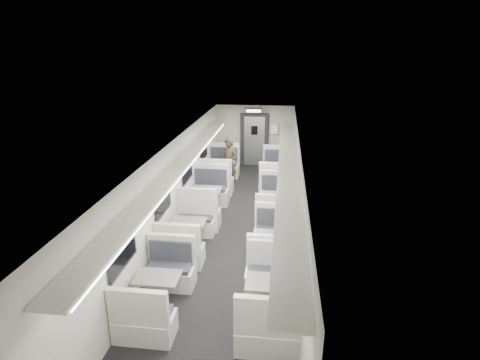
% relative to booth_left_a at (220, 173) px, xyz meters
% --- Properties ---
extents(room, '(3.24, 12.24, 2.64)m').
position_rel_booth_left_a_xyz_m(room, '(1.00, -3.64, 0.80)').
color(room, black).
rests_on(room, ground).
extents(booth_left_a, '(1.11, 2.26, 1.21)m').
position_rel_booth_left_a_xyz_m(booth_left_a, '(0.00, 0.00, 0.00)').
color(booth_left_a, '#B2B2A7').
rests_on(booth_left_a, room).
extents(booth_left_b, '(1.10, 2.22, 1.19)m').
position_rel_booth_left_a_xyz_m(booth_left_b, '(0.00, -2.53, -0.01)').
color(booth_left_b, '#B2B2A7').
rests_on(booth_left_b, room).
extents(booth_left_c, '(0.98, 1.98, 1.06)m').
position_rel_booth_left_a_xyz_m(booth_left_c, '(0.00, -4.39, -0.05)').
color(booth_left_c, '#B2B2A7').
rests_on(booth_left_c, room).
extents(booth_left_d, '(0.96, 1.94, 1.04)m').
position_rel_booth_left_a_xyz_m(booth_left_d, '(0.00, -6.62, -0.06)').
color(booth_left_d, '#B2B2A7').
rests_on(booth_left_d, room).
extents(booth_right_a, '(1.13, 2.30, 1.23)m').
position_rel_booth_left_a_xyz_m(booth_right_a, '(2.00, -0.20, 0.01)').
color(booth_right_a, '#B2B2A7').
rests_on(booth_right_a, room).
extents(booth_right_b, '(1.02, 2.06, 1.10)m').
position_rel_booth_left_a_xyz_m(booth_right_b, '(2.00, -2.58, -0.04)').
color(booth_right_b, '#B2B2A7').
rests_on(booth_right_b, room).
extents(booth_right_c, '(0.97, 1.96, 1.05)m').
position_rel_booth_left_a_xyz_m(booth_right_c, '(2.00, -4.83, -0.05)').
color(booth_right_c, '#B2B2A7').
rests_on(booth_right_c, room).
extents(booth_right_d, '(1.02, 2.06, 1.10)m').
position_rel_booth_left_a_xyz_m(booth_right_d, '(2.00, -6.60, -0.04)').
color(booth_right_d, '#B2B2A7').
rests_on(booth_right_d, room).
extents(passenger, '(0.73, 0.62, 1.69)m').
position_rel_booth_left_a_xyz_m(passenger, '(0.35, -0.24, 0.44)').
color(passenger, black).
rests_on(passenger, room).
extents(window_a, '(0.02, 1.18, 0.84)m').
position_rel_booth_left_a_xyz_m(window_a, '(-0.49, -0.24, 0.95)').
color(window_a, black).
rests_on(window_a, room).
extents(window_b, '(0.02, 1.18, 0.84)m').
position_rel_booth_left_a_xyz_m(window_b, '(-0.49, -2.44, 0.95)').
color(window_b, black).
rests_on(window_b, room).
extents(window_c, '(0.02, 1.18, 0.84)m').
position_rel_booth_left_a_xyz_m(window_c, '(-0.49, -4.64, 0.95)').
color(window_c, black).
rests_on(window_c, room).
extents(window_d, '(0.02, 1.18, 0.84)m').
position_rel_booth_left_a_xyz_m(window_d, '(-0.49, -6.84, 0.95)').
color(window_d, black).
rests_on(window_d, room).
extents(luggage_rack_left, '(0.46, 10.40, 0.09)m').
position_rel_booth_left_a_xyz_m(luggage_rack_left, '(-0.24, -3.94, 1.51)').
color(luggage_rack_left, '#B2B2A7').
rests_on(luggage_rack_left, room).
extents(luggage_rack_right, '(0.46, 10.40, 0.09)m').
position_rel_booth_left_a_xyz_m(luggage_rack_right, '(2.24, -3.94, 1.51)').
color(luggage_rack_right, '#B2B2A7').
rests_on(luggage_rack_right, room).
extents(vestibule_door, '(1.10, 0.13, 2.10)m').
position_rel_booth_left_a_xyz_m(vestibule_door, '(1.00, 2.29, 0.64)').
color(vestibule_door, black).
rests_on(vestibule_door, room).
extents(exit_sign, '(0.62, 0.12, 0.16)m').
position_rel_booth_left_a_xyz_m(exit_sign, '(1.00, 1.80, 1.88)').
color(exit_sign, black).
rests_on(exit_sign, room).
extents(wall_notice, '(0.32, 0.02, 0.40)m').
position_rel_booth_left_a_xyz_m(wall_notice, '(1.75, 2.28, 1.10)').
color(wall_notice, white).
rests_on(wall_notice, room).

